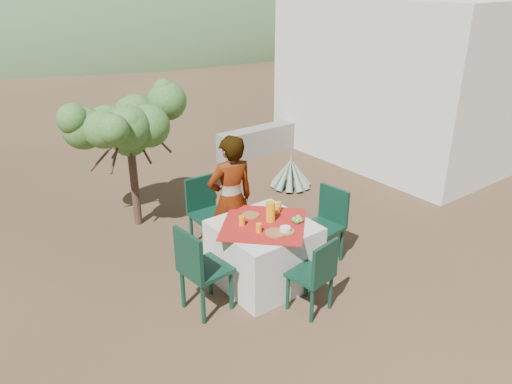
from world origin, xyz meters
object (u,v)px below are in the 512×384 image
agave (291,174)px  shrub_tree (131,130)px  table (264,253)px  guesthouse (407,78)px  person (231,200)px  chair_near (316,273)px  chair_right (327,221)px  chair_far (206,209)px  juice_pitcher (271,212)px  chair_left (199,267)px

agave → shrub_tree: bearing=171.7°
table → guesthouse: guesthouse is taller
person → agave: 2.55m
chair_near → chair_right: (0.88, 0.73, 0.04)m
chair_far → guesthouse: guesthouse is taller
person → juice_pitcher: person is taller
shrub_tree → chair_far: bearing=-70.2°
chair_left → guesthouse: (6.00, 2.08, 0.95)m
chair_left → person: bearing=-56.5°
shrub_tree → agave: (2.61, -0.38, -1.15)m
person → guesthouse: size_ratio=0.39×
chair_near → shrub_tree: size_ratio=0.50×
agave → guesthouse: guesthouse is taller
shrub_tree → juice_pitcher: size_ratio=7.46×
chair_left → juice_pitcher: (1.00, 0.06, 0.33)m
guesthouse → chair_near: bearing=-150.6°
chair_near → shrub_tree: (-0.57, 3.13, 0.91)m
person → guesthouse: 5.33m
person → juice_pitcher: (0.11, -0.63, 0.05)m
chair_right → shrub_tree: 2.94m
chair_left → shrub_tree: shrub_tree is taller
chair_far → agave: bearing=22.0°
chair_right → shrub_tree: shrub_tree is taller
guesthouse → chair_right: bearing=-153.1°
shrub_tree → agave: bearing=-8.3°
chair_near → guesthouse: bearing=-159.8°
juice_pitcher → guesthouse: bearing=22.0°
chair_far → guesthouse: (5.17, 0.88, 0.97)m
shrub_tree → table: bearing=-77.9°
chair_left → juice_pitcher: size_ratio=4.21×
chair_far → shrub_tree: bearing=111.6°
chair_near → juice_pitcher: (0.03, 0.81, 0.39)m
chair_right → agave: bearing=143.6°
guesthouse → person: bearing=-164.8°
chair_near → table: bearing=-94.2°
table → shrub_tree: shrub_tree is taller
chair_far → person: 0.59m
chair_left → juice_pitcher: same height
chair_near → shrub_tree: 3.31m
table → juice_pitcher: size_ratio=5.48×
table → person: (-0.01, 0.64, 0.45)m
chair_left → agave: 3.63m
person → shrub_tree: bearing=-65.9°
agave → chair_near: bearing=-126.4°
shrub_tree → chair_near: bearing=-79.7°
chair_right → person: size_ratio=0.58×
chair_far → chair_left: (-0.83, -1.21, 0.03)m
chair_near → agave: bearing=-135.7°
chair_right → juice_pitcher: bearing=-101.9°
chair_right → agave: (1.15, 2.02, -0.28)m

